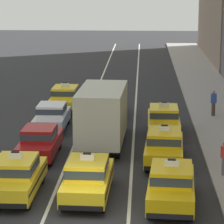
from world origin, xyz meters
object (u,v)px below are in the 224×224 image
taxi_right_second (164,146)px  taxi_right_third (164,120)px  sedan_left_third (52,116)px  taxi_left_fourth (65,98)px  taxi_center_nearest (88,177)px  taxi_right_nearest (171,184)px  box_truck_center_second (104,113)px  sedan_center_third (108,104)px  taxi_left_nearest (17,176)px  sedan_left_second (40,141)px  pedestrian_far_corner (214,103)px

taxi_right_second → taxi_right_third: size_ratio=1.01×
sedan_left_third → taxi_left_fourth: taxi_left_fourth is taller
taxi_left_fourth → taxi_center_nearest: 16.65m
taxi_right_nearest → taxi_left_fourth: bearing=110.6°
sedan_left_third → taxi_center_nearest: (3.14, -11.09, 0.03)m
box_truck_center_second → sedan_center_third: 6.84m
taxi_left_nearest → box_truck_center_second: 8.51m
taxi_right_third → taxi_right_nearest: bearing=-90.3°
sedan_left_second → sedan_left_third: 5.56m
sedan_left_second → taxi_right_second: bearing=-6.0°
box_truck_center_second → taxi_right_third: (3.31, 2.36, -0.90)m
taxi_right_third → sedan_center_third: bearing=128.4°
sedan_left_third → taxi_right_third: bearing=-6.6°
taxi_left_nearest → taxi_left_fourth: bearing=90.2°
sedan_left_third → sedan_center_third: size_ratio=0.99×
taxi_center_nearest → pedestrian_far_corner: taxi_center_nearest is taller
sedan_left_third → taxi_right_second: 8.95m
sedan_left_third → taxi_right_nearest: size_ratio=0.92×
taxi_left_fourth → taxi_right_third: bearing=-43.1°
taxi_left_fourth → sedan_center_third: bearing=-28.9°
taxi_left_fourth → taxi_right_second: 13.11m
sedan_left_third → taxi_right_nearest: bearing=-60.8°
box_truck_center_second → taxi_right_nearest: 9.23m
taxi_left_fourth → sedan_left_third: bearing=-91.4°
taxi_right_second → taxi_right_nearest: bearing=-88.9°
sedan_left_second → taxi_left_fourth: 10.84m
taxi_center_nearest → taxi_right_second: 5.88m
taxi_center_nearest → sedan_left_second: bearing=117.8°
sedan_left_second → taxi_left_fourth: size_ratio=0.94×
taxi_left_nearest → taxi_left_fourth: size_ratio=1.00×
taxi_left_fourth → box_truck_center_second: box_truck_center_second is taller
taxi_left_fourth → taxi_right_nearest: same height
taxi_center_nearest → taxi_right_second: size_ratio=0.99×
taxi_left_nearest → sedan_left_second: bearing=89.5°
taxi_center_nearest → sedan_left_third: bearing=105.8°
sedan_left_second → taxi_right_second: 6.25m
taxi_left_fourth → taxi_right_second: same height
sedan_left_second → pedestrian_far_corner: bearing=43.2°
taxi_left_nearest → sedan_left_second: (0.04, 5.45, -0.03)m
sedan_left_third → taxi_left_fourth: bearing=88.6°
taxi_left_nearest → sedan_left_third: bearing=90.9°
taxi_center_nearest → pedestrian_far_corner: 16.14m
box_truck_center_second → taxi_right_third: bearing=35.6°
taxi_left_fourth → taxi_right_nearest: (6.41, -17.00, 0.00)m
taxi_center_nearest → box_truck_center_second: box_truck_center_second is taller
taxi_center_nearest → taxi_right_nearest: size_ratio=0.99×
box_truck_center_second → pedestrian_far_corner: (6.65, 6.68, -0.79)m
taxi_right_nearest → pedestrian_far_corner: (3.39, 15.27, 0.11)m
taxi_left_nearest → box_truck_center_second: box_truck_center_second is taller
sedan_left_second → taxi_right_second: size_ratio=0.93×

